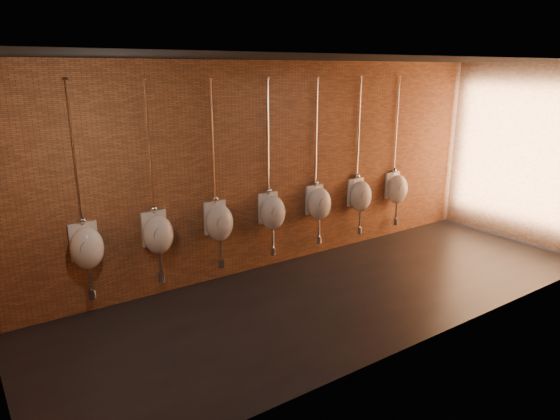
# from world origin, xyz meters

# --- Properties ---
(ground) EXTENTS (8.50, 8.50, 0.00)m
(ground) POSITION_xyz_m (0.00, 0.00, 0.00)
(ground) COLOR black
(ground) RESTS_ON ground
(room_shell) EXTENTS (8.54, 3.04, 3.22)m
(room_shell) POSITION_xyz_m (0.00, 0.00, 2.01)
(room_shell) COLOR black
(room_shell) RESTS_ON ground
(urinal_0) EXTENTS (0.42, 0.37, 2.72)m
(urinal_0) POSITION_xyz_m (-3.08, 1.35, 0.94)
(urinal_0) COLOR white
(urinal_0) RESTS_ON ground
(urinal_1) EXTENTS (0.42, 0.37, 2.72)m
(urinal_1) POSITION_xyz_m (-2.15, 1.35, 0.94)
(urinal_1) COLOR white
(urinal_1) RESTS_ON ground
(urinal_2) EXTENTS (0.42, 0.37, 2.72)m
(urinal_2) POSITION_xyz_m (-1.22, 1.35, 0.94)
(urinal_2) COLOR white
(urinal_2) RESTS_ON ground
(urinal_3) EXTENTS (0.42, 0.37, 2.72)m
(urinal_3) POSITION_xyz_m (-0.29, 1.35, 0.94)
(urinal_3) COLOR white
(urinal_3) RESTS_ON ground
(urinal_4) EXTENTS (0.42, 0.37, 2.72)m
(urinal_4) POSITION_xyz_m (0.63, 1.35, 0.94)
(urinal_4) COLOR white
(urinal_4) RESTS_ON ground
(urinal_5) EXTENTS (0.42, 0.37, 2.72)m
(urinal_5) POSITION_xyz_m (1.56, 1.35, 0.94)
(urinal_5) COLOR white
(urinal_5) RESTS_ON ground
(urinal_6) EXTENTS (0.42, 0.37, 2.72)m
(urinal_6) POSITION_xyz_m (2.49, 1.35, 0.94)
(urinal_6) COLOR white
(urinal_6) RESTS_ON ground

